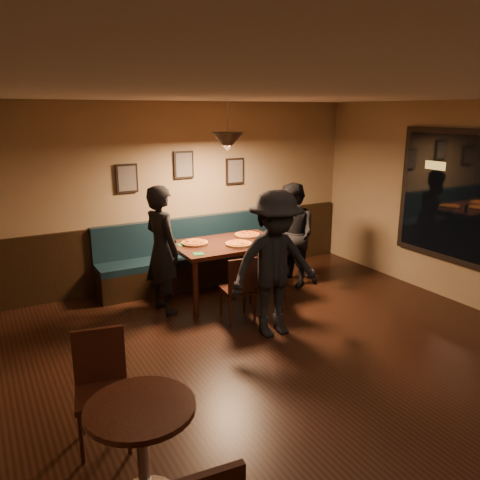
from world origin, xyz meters
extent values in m
plane|color=black|center=(0.00, 0.00, 0.00)|extent=(7.00, 7.00, 0.00)
plane|color=silver|center=(0.00, 0.00, 2.80)|extent=(7.00, 7.00, 0.00)
plane|color=#8C704F|center=(0.00, 3.50, 1.40)|extent=(6.00, 0.00, 6.00)
cube|color=black|center=(0.00, 3.47, 0.50)|extent=(5.88, 0.06, 1.00)
cube|color=black|center=(2.96, 0.50, 1.50)|extent=(0.06, 2.56, 1.86)
plane|color=black|center=(2.93, 0.50, 1.50)|extent=(0.00, 2.40, 2.40)
cube|color=black|center=(-0.90, 3.47, 1.70)|extent=(0.32, 0.04, 0.42)
cube|color=black|center=(0.00, 3.47, 1.85)|extent=(0.32, 0.04, 0.42)
cube|color=black|center=(0.90, 3.47, 1.70)|extent=(0.32, 0.04, 0.42)
cone|color=black|center=(0.21, 2.41, 2.25)|extent=(0.44, 0.44, 0.25)
cube|color=black|center=(0.21, 2.41, 0.42)|extent=(1.57, 1.02, 0.83)
imported|color=black|center=(-0.79, 2.40, 0.87)|extent=(0.53, 0.70, 1.74)
imported|color=black|center=(1.32, 2.39, 0.80)|extent=(0.61, 0.79, 1.61)
imported|color=black|center=(0.14, 1.08, 0.89)|extent=(1.19, 0.74, 1.78)
cylinder|color=orange|center=(-0.24, 2.57, 0.85)|extent=(0.39, 0.39, 0.04)
cylinder|color=orange|center=(0.28, 2.22, 0.85)|extent=(0.39, 0.39, 0.04)
cylinder|color=orange|center=(0.64, 2.61, 0.85)|extent=(0.45, 0.45, 0.04)
cylinder|color=black|center=(0.79, 2.14, 0.90)|extent=(0.09, 0.09, 0.15)
cylinder|color=#921E04|center=(0.69, 2.33, 0.89)|extent=(0.03, 0.03, 0.12)
cube|color=#217E3B|center=(-0.40, 2.62, 0.83)|extent=(0.14, 0.14, 0.01)
cube|color=#1F7739|center=(-0.40, 2.10, 0.83)|extent=(0.16, 0.16, 0.01)
cube|color=silver|center=(0.21, 2.03, 0.83)|extent=(0.18, 0.09, 0.00)
cylinder|color=black|center=(-2.10, -0.73, 0.39)|extent=(0.91, 0.91, 0.78)
camera|label=1|loc=(-2.89, -3.48, 2.66)|focal=36.10mm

